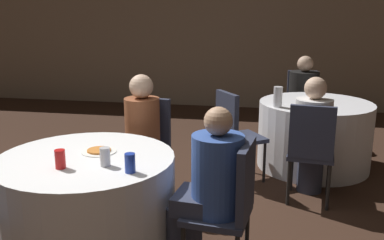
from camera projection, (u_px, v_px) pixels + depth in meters
The scene contains 18 objects.
wall_back at pixel (205, 28), 7.56m from camera, with size 16.00×0.06×2.80m.
table_near at pixel (89, 206), 3.01m from camera, with size 1.22×1.22×0.73m.
table_far at pixel (314, 135), 4.74m from camera, with size 1.22×1.22×0.73m.
chair_near_north at pixel (147, 140), 3.91m from camera, with size 0.45×0.45×0.93m.
chair_near_east at pixel (232, 200), 2.67m from camera, with size 0.45×0.45×0.93m.
chair_far_north at pixel (302, 99), 5.68m from camera, with size 0.43×0.43×0.93m.
chair_far_south at pixel (311, 145), 3.75m from camera, with size 0.45×0.45×0.93m.
chair_far_southwest at pixel (234, 129), 4.28m from camera, with size 0.56×0.56×0.93m.
person_blue_shirt at pixel (206, 193), 2.71m from camera, with size 0.50×0.35×1.15m.
person_floral_shirt at pixel (139, 142), 3.74m from camera, with size 0.34×0.49×1.17m.
person_black_shirt at pixel (304, 99), 5.52m from camera, with size 0.39×0.53×1.14m.
person_white_shirt at pixel (312, 138), 3.90m from camera, with size 0.35×0.50×1.15m.
pizza_plate_near at pixel (99, 151), 3.02m from camera, with size 0.25×0.25×0.02m.
soda_can_red at pixel (60, 159), 2.70m from camera, with size 0.07×0.07×0.12m.
soda_can_blue at pixel (130, 163), 2.63m from camera, with size 0.07×0.07×0.12m.
soda_can_silver at pixel (105, 157), 2.74m from camera, with size 0.07×0.07×0.12m.
bottle_far at pixel (278, 97), 4.40m from camera, with size 0.09×0.09×0.21m.
cup_far at pixel (313, 102), 4.47m from camera, with size 0.08×0.08×0.09m.
Camera 1 is at (1.17, -2.57, 1.70)m, focal length 40.00 mm.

